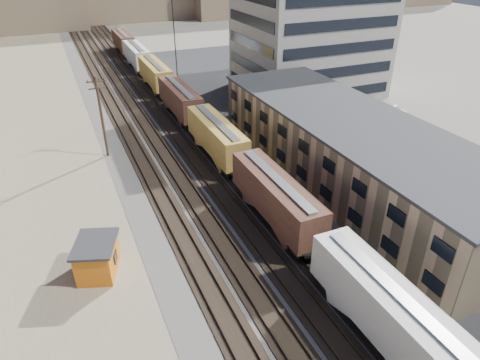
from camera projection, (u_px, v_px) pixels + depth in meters
name	position (u px, v px, depth m)	size (l,w,h in m)	color
ballast_bed	(159.00, 123.00, 62.49)	(18.00, 200.00, 0.06)	#4C4742
dirt_yard	(5.00, 181.00, 47.49)	(24.00, 180.00, 0.03)	#827259
asphalt_lot	(345.00, 137.00, 58.26)	(26.00, 120.00, 0.04)	#232326
rail_tracks	(155.00, 123.00, 62.25)	(11.40, 200.00, 0.24)	black
freight_train	(196.00, 115.00, 57.55)	(3.00, 119.74, 4.46)	black
warehouse	(351.00, 150.00, 46.04)	(12.40, 40.40, 7.25)	tan
office_tower	(310.00, 37.00, 71.74)	(22.60, 18.60, 18.45)	#9E998E
utility_pole_north	(102.00, 116.00, 50.54)	(2.20, 0.32, 10.00)	#382619
radio_mast	(175.00, 43.00, 68.12)	(1.20, 0.16, 18.00)	black
maintenance_shed	(97.00, 257.00, 33.80)	(4.28, 4.83, 2.95)	#C76212
parked_car_blue	(335.00, 100.00, 69.30)	(2.65, 5.74, 1.60)	navy
parked_car_far	(393.00, 109.00, 65.53)	(1.83, 4.56, 1.55)	silver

